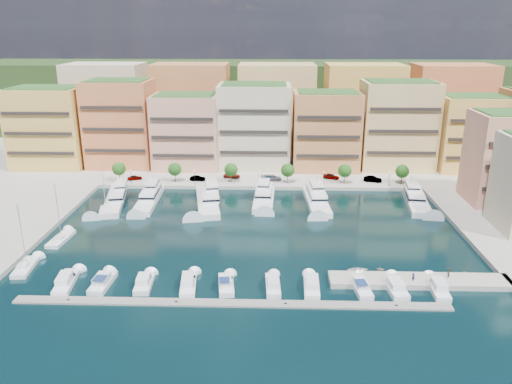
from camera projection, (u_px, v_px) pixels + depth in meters
ground at (255, 232)px, 110.25m from camera, size 400.00×400.00×0.00m
north_quay at (261, 160)px, 169.01m from camera, size 220.00×64.00×2.00m
hillside at (264, 132)px, 214.50m from camera, size 240.00×40.00×58.00m
south_pontoon at (231, 304)px, 81.92m from camera, size 72.00×2.20×0.35m
finger_pier at (420, 283)px, 88.47m from camera, size 32.00×5.00×2.00m
apartment_0 at (49, 127)px, 155.46m from camera, size 22.00×16.50×24.80m
apartment_1 at (121, 123)px, 156.35m from camera, size 20.00×16.50×26.80m
apartment_2 at (187, 131)px, 154.43m from camera, size 20.00×15.50×22.80m
apartment_3 at (255, 126)px, 155.20m from camera, size 22.00×16.50×25.80m
apartment_4 at (326, 131)px, 152.93m from camera, size 20.00×15.50×23.80m
apartment_5 at (397, 125)px, 153.67m from camera, size 22.00×16.50×26.80m
apartment_6 at (471, 133)px, 151.72m from camera, size 20.00×15.50×22.80m
apartment_east_a at (508, 158)px, 123.35m from camera, size 18.00×14.50×22.80m
backblock_0 at (108, 107)px, 177.01m from camera, size 26.00×18.00×30.00m
backblock_1 at (192, 107)px, 176.08m from camera, size 26.00×18.00×30.00m
backblock_2 at (277, 108)px, 175.14m from camera, size 26.00×18.00×30.00m
backblock_3 at (362, 108)px, 174.21m from camera, size 26.00×18.00×30.00m
backblock_4 at (449, 109)px, 173.27m from camera, size 26.00×18.00×30.00m
tree_0 at (119, 169)px, 141.74m from camera, size 3.80×3.80×5.65m
tree_1 at (175, 169)px, 141.24m from camera, size 3.80×3.80×5.65m
tree_2 at (231, 170)px, 140.74m from camera, size 3.80×3.80×5.65m
tree_3 at (288, 170)px, 140.24m from camera, size 3.80×3.80×5.65m
tree_4 at (345, 171)px, 139.74m from camera, size 3.80×3.80×5.65m
tree_5 at (402, 171)px, 139.25m from camera, size 3.80×3.80×5.65m
lamppost_0 at (131, 174)px, 139.73m from camera, size 0.30×0.30×4.20m
lamppost_1 at (195, 175)px, 139.17m from camera, size 0.30×0.30×4.20m
lamppost_2 at (259, 176)px, 138.60m from camera, size 0.30×0.30×4.20m
lamppost_3 at (324, 176)px, 138.04m from camera, size 0.30×0.30×4.20m
lamppost_4 at (389, 177)px, 137.48m from camera, size 0.30×0.30×4.20m
yacht_0 at (116, 198)px, 128.69m from camera, size 8.37×22.98×7.30m
yacht_1 at (150, 198)px, 129.05m from camera, size 5.39×21.26×7.30m
yacht_2 at (208, 199)px, 127.88m from camera, size 8.89×23.26×7.30m
yacht_3 at (264, 197)px, 129.39m from camera, size 5.57×18.41×7.30m
yacht_4 at (316, 199)px, 127.83m from camera, size 6.21×21.09×7.30m
yacht_6 at (416, 199)px, 127.53m from camera, size 7.23×20.17×7.30m
cruiser_0 at (66, 282)px, 87.78m from camera, size 3.81×9.11×2.55m
cruiser_1 at (103, 283)px, 87.57m from camera, size 3.19×7.72×2.66m
cruiser_2 at (144, 283)px, 87.37m from camera, size 3.24×7.28×2.55m
cruiser_3 at (188, 284)px, 87.11m from camera, size 3.47×8.69×2.55m
cruiser_4 at (226, 285)px, 86.90m from camera, size 3.43×7.57×2.66m
cruiser_5 at (273, 286)px, 86.66m from camera, size 2.78×7.81×2.55m
cruiser_6 at (312, 286)px, 86.45m from camera, size 2.91×8.27×2.55m
cruiser_7 at (361, 287)px, 86.16m from camera, size 3.35×8.01×2.66m
cruiser_8 at (395, 287)px, 86.00m from camera, size 3.53×7.99×2.55m
cruiser_9 at (438, 288)px, 85.77m from camera, size 2.94×8.26×2.55m
sailboat_0 at (26, 268)px, 93.54m from camera, size 3.70×8.49×13.20m
sailboat_2 at (105, 212)px, 121.12m from camera, size 4.54×8.67×13.20m
sailboat_1 at (61, 239)px, 105.85m from camera, size 3.39×8.80×13.20m
tender_3 at (466, 273)px, 91.44m from camera, size 1.68×1.55×0.73m
tender_0 at (358, 270)px, 92.30m from camera, size 4.56×3.71×0.83m
tender_1 at (380, 269)px, 92.90m from camera, size 1.71×1.56×0.77m
car_0 at (135, 178)px, 144.13m from camera, size 4.37×2.98×1.38m
car_1 at (198, 178)px, 143.24m from camera, size 4.48×1.60×1.47m
car_2 at (232, 176)px, 145.96m from camera, size 5.23×3.04×1.37m
car_3 at (271, 178)px, 143.51m from camera, size 5.89×2.50×1.69m
car_4 at (331, 176)px, 144.91m from camera, size 5.06×3.49×1.60m
car_5 at (373, 179)px, 142.16m from camera, size 5.38×3.11×1.68m
person_0 at (413, 277)px, 87.05m from camera, size 0.69×0.68×1.61m
person_1 at (448, 273)px, 88.29m from camera, size 1.05×1.05×1.72m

